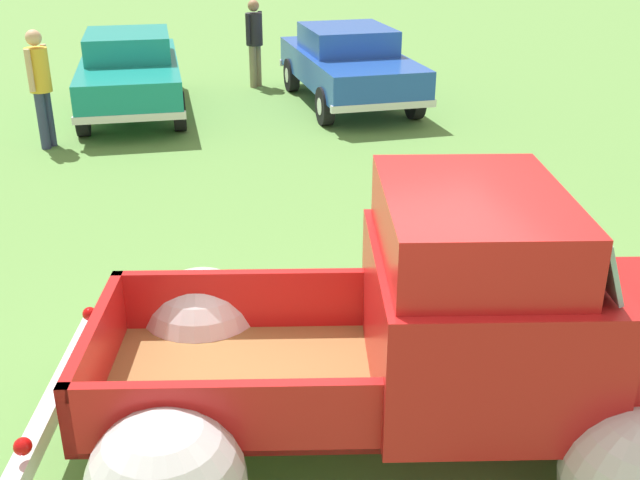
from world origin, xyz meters
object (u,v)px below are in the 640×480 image
object	(u,v)px
show_car_0	(130,70)
spectator_1	(40,81)
spectator_0	(254,38)
vintage_pickup_truck	(438,351)
show_car_1	(349,63)

from	to	relation	value
show_car_0	spectator_1	world-z (taller)	spectator_1
spectator_0	spectator_1	size ratio (longest dim) A/B	0.96
spectator_0	spectator_1	world-z (taller)	spectator_1
vintage_pickup_truck	show_car_0	size ratio (longest dim) A/B	1.12
vintage_pickup_truck	spectator_1	bearing A→B (deg)	123.80
vintage_pickup_truck	spectator_0	size ratio (longest dim) A/B	2.82
show_car_0	spectator_1	xyz separation A→B (m)	(-1.44, -1.84, 0.27)
spectator_0	spectator_1	xyz separation A→B (m)	(-4.06, -3.33, 0.04)
show_car_1	spectator_1	size ratio (longest dim) A/B	2.33
vintage_pickup_truck	spectator_1	xyz separation A→B (m)	(-2.87, 8.37, 0.29)
vintage_pickup_truck	show_car_1	distance (m)	10.07
show_car_0	show_car_1	world-z (taller)	same
vintage_pickup_truck	show_car_0	xyz separation A→B (m)	(-1.43, 10.21, 0.02)
vintage_pickup_truck	spectator_1	size ratio (longest dim) A/B	2.72
spectator_0	show_car_1	bearing A→B (deg)	172.09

